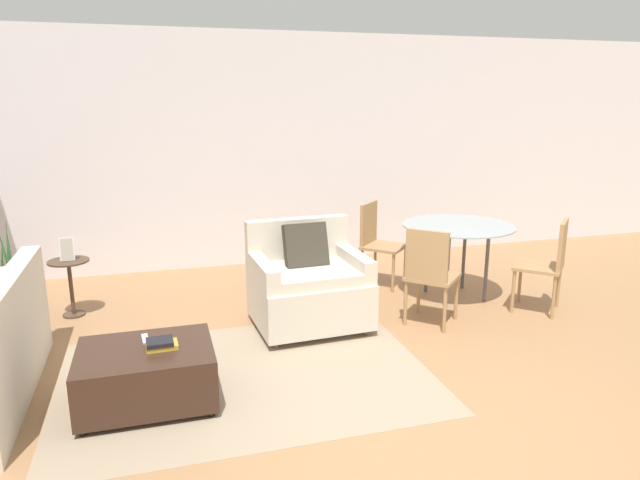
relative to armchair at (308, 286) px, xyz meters
The scene contains 14 objects.
ground_plane 1.67m from the armchair, 81.95° to the right, with size 20.00×20.00×0.00m, color #A3754C.
wall_back 2.38m from the armchair, 83.94° to the left, with size 12.00×0.06×2.75m.
area_rug 1.14m from the armchair, 130.18° to the right, with size 2.66×1.90×0.01m.
armchair is the anchor object (origin of this frame).
ottoman 1.72m from the armchair, 144.21° to the right, with size 0.88×0.67×0.39m.
book_stack 1.63m from the armchair, 141.66° to the right, with size 0.21×0.15×0.06m.
tv_remote_primary 1.62m from the armchair, 148.75° to the right, with size 0.06×0.17×0.01m.
potted_plant 2.73m from the armchair, 162.74° to the left, with size 0.42×0.42×1.07m.
side_table 2.23m from the armchair, 157.43° to the left, with size 0.37×0.37×0.54m.
picture_frame 2.25m from the armchair, 157.43° to the left, with size 0.13×0.08×0.22m.
dining_table 1.71m from the armchair, 10.78° to the left, with size 1.11×1.11×0.76m.
dining_chair_near_left 1.08m from the armchair, 16.57° to the right, with size 0.59×0.59×0.90m.
dining_chair_near_right 2.29m from the armchair, ahead, with size 0.59×0.59×0.90m.
dining_chair_far_left 1.40m from the armchair, 42.23° to the left, with size 0.59×0.59×0.90m.
Camera 1 is at (-1.48, -3.03, 2.00)m, focal length 32.00 mm.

